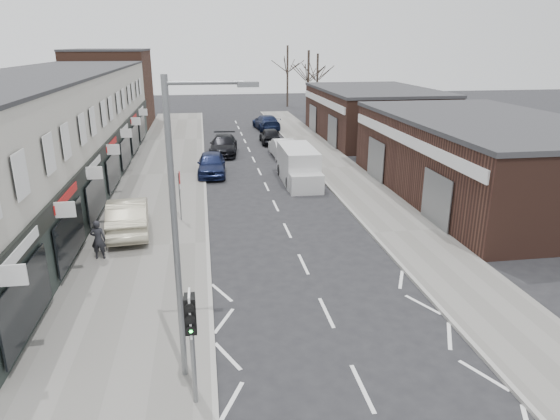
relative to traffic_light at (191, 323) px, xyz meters
name	(u,v)px	position (x,y,z in m)	size (l,w,h in m)	color
ground	(342,346)	(4.40, 2.02, -2.41)	(160.00, 160.00, 0.00)	black
pavement_left	(164,174)	(-2.35, 24.02, -2.35)	(5.50, 64.00, 0.12)	slate
pavement_right	(337,168)	(10.15, 24.02, -2.35)	(3.50, 64.00, 0.12)	slate
shop_terrace_left	(44,133)	(-9.10, 21.52, 1.14)	(8.00, 41.00, 7.10)	#BCB8AB
brick_block_far	(111,89)	(-9.10, 47.02, 1.59)	(8.00, 10.00, 8.00)	#472A1E
right_unit_near	(484,159)	(16.90, 16.02, -0.16)	(10.00, 18.00, 4.50)	#3C231B
right_unit_far	(373,114)	(16.90, 36.02, -0.16)	(10.00, 16.00, 4.50)	#3C231B
tree_far_a	(308,118)	(13.40, 50.02, -2.41)	(3.60, 3.60, 8.00)	#382D26
tree_far_b	(317,111)	(15.90, 56.02, -2.41)	(3.60, 3.60, 7.50)	#382D26
tree_far_c	(287,107)	(12.90, 62.02, -2.41)	(3.60, 3.60, 8.50)	#382D26
traffic_light	(191,323)	(0.00, 0.00, 0.00)	(0.28, 0.60, 3.10)	slate
street_lamp	(181,220)	(-0.13, 1.22, 2.20)	(2.23, 0.22, 8.00)	slate
warning_sign	(180,181)	(-0.76, 14.02, -0.21)	(0.12, 0.80, 2.70)	slate
white_van	(298,166)	(6.64, 20.81, -1.33)	(2.12, 5.93, 2.30)	silver
sedan_on_pavement	(128,215)	(-3.21, 12.69, -1.45)	(1.80, 5.15, 1.70)	#A49D83
pedestrian	(98,240)	(-4.05, 9.67, -1.44)	(0.62, 0.41, 1.70)	black
parked_car_left_a	(211,164)	(1.00, 23.57, -1.61)	(1.89, 4.71, 1.60)	#141C3E
parked_car_left_b	(224,145)	(2.16, 30.40, -1.64)	(2.17, 5.35, 1.55)	black
parked_car_right_a	(283,148)	(6.81, 28.54, -1.64)	(1.64, 4.71, 1.55)	beige
parked_car_right_b	(270,136)	(6.60, 34.51, -1.70)	(1.69, 4.21, 1.43)	black
parked_car_right_c	(266,122)	(7.26, 42.25, -1.63)	(2.20, 5.40, 1.57)	#121A38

